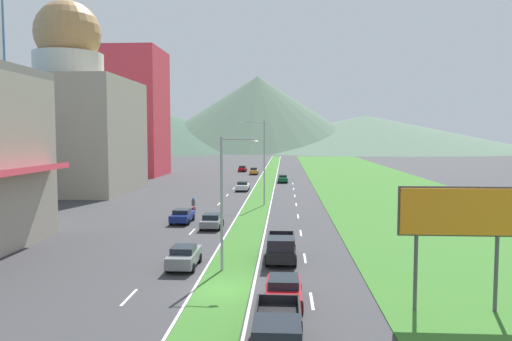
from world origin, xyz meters
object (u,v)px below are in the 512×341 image
street_lamp_near (226,195)px  pickup_truck_0 (277,335)px  car_5 (242,169)px  car_2 (182,216)px  car_7 (184,256)px  car_0 (243,186)px  car_4 (254,171)px  street_lamp_mid (262,157)px  car_8 (212,221)px  car_1 (284,290)px  motorcycle_rider (193,206)px  billboard_roadside (458,217)px  car_3 (283,179)px  pickup_truck_1 (281,248)px

street_lamp_near → pickup_truck_0: (3.63, -12.41, -4.16)m
street_lamp_near → car_5: (-6.67, 88.42, -4.39)m
car_2 → car_7: (3.72, -16.76, 0.03)m
street_lamp_near → car_0: street_lamp_near is taller
car_4 → car_5: (-3.43, 8.67, -0.05)m
street_lamp_near → street_lamp_mid: 30.45m
car_0 → car_8: 31.89m
car_2 → car_1: bearing=-155.8°
car_7 → motorcycle_rider: bearing=9.3°
car_8 → motorcycle_rider: size_ratio=2.06×
billboard_roadside → car_0: billboard_roadside is taller
car_1 → car_0: bearing=-172.6°
car_3 → billboard_roadside: bearing=7.7°
car_4 → car_7: bearing=-179.8°
car_4 → car_7: 78.99m
pickup_truck_0 → motorcycle_rider: bearing=-164.1°
car_8 → car_4: bearing=0.0°
billboard_roadside → car_0: 55.81m
car_0 → car_1: 53.15m
car_0 → car_2: size_ratio=1.00×
street_lamp_near → car_7: (-2.99, 0.77, -4.36)m
pickup_truck_1 → car_0: bearing=-171.4°
billboard_roadside → car_1: 9.77m
car_1 → pickup_truck_1: bearing=-178.6°
billboard_roadside → motorcycle_rider: size_ratio=3.25×
car_5 → pickup_truck_0: 101.36m
street_lamp_mid → car_4: (-4.18, 49.34, -5.41)m
billboard_roadside → car_8: size_ratio=1.58×
car_3 → street_lamp_near: bearing=-3.3°
car_4 → car_7: (0.25, -78.99, -0.02)m
car_3 → car_0: bearing=-24.4°
billboard_roadside → car_5: (-19.33, 95.14, -4.18)m
car_2 → car_5: 70.89m
car_7 → car_0: bearing=-0.0°
street_lamp_mid → car_5: 58.76m
pickup_truck_0 → car_1: bearing=177.9°
car_1 → pickup_truck_1: 8.70m
car_1 → car_4: (-7.10, 85.77, 0.07)m
car_2 → car_5: (0.03, 70.89, 0.00)m
car_2 → car_3: bearing=-13.2°
car_1 → car_7: 9.64m
car_1 → car_7: (-6.85, 6.78, 0.05)m
car_8 → pickup_truck_0: pickup_truck_0 is taller
street_lamp_mid → car_0: (-3.91, 16.28, -5.44)m
street_lamp_near → car_5: 88.78m
street_lamp_mid → car_7: (-3.92, -29.65, -5.43)m
car_8 → car_0: bearing=-0.4°
car_1 → car_3: (-0.33, 67.07, 0.02)m
car_7 → pickup_truck_0: (6.61, -13.18, 0.20)m
pickup_truck_1 → street_lamp_near: bearing=-53.8°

